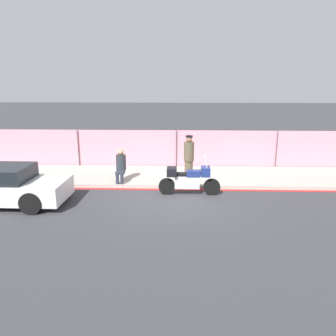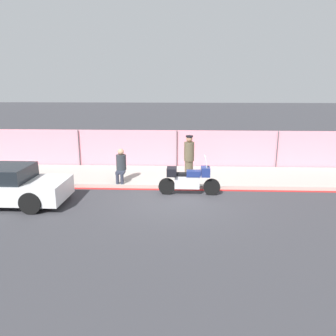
% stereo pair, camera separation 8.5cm
% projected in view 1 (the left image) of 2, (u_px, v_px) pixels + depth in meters
% --- Properties ---
extents(ground_plane, '(120.00, 120.00, 0.00)m').
position_uv_depth(ground_plane, '(175.00, 200.00, 11.68)').
color(ground_plane, '#38383D').
extents(sidewalk, '(35.36, 3.14, 0.15)m').
position_uv_depth(sidewalk, '(176.00, 176.00, 14.43)').
color(sidewalk, '#ADA89E').
rests_on(sidewalk, ground_plane).
extents(curb_paint_stripe, '(35.36, 0.18, 0.01)m').
position_uv_depth(curb_paint_stripe, '(175.00, 190.00, 12.84)').
color(curb_paint_stripe, red).
rests_on(curb_paint_stripe, ground_plane).
extents(storefront_fence, '(33.59, 0.17, 1.87)m').
position_uv_depth(storefront_fence, '(176.00, 150.00, 15.82)').
color(storefront_fence, pink).
rests_on(storefront_fence, ground_plane).
extents(motorcycle, '(2.30, 0.51, 1.49)m').
position_uv_depth(motorcycle, '(189.00, 179.00, 12.14)').
color(motorcycle, black).
rests_on(motorcycle, ground_plane).
extents(officer_standing, '(0.42, 0.42, 1.84)m').
position_uv_depth(officer_standing, '(189.00, 157.00, 13.56)').
color(officer_standing, brown).
rests_on(officer_standing, sidewalk).
extents(person_seated_on_curb, '(0.41, 0.70, 1.34)m').
position_uv_depth(person_seated_on_curb, '(121.00, 164.00, 13.24)').
color(person_seated_on_curb, '#2D3342').
rests_on(person_seated_on_curb, sidewalk).
extents(parked_car_right_down_street, '(4.47, 1.92, 1.34)m').
position_uv_depth(parked_car_right_down_street, '(0.00, 186.00, 11.17)').
color(parked_car_right_down_street, silver).
rests_on(parked_car_right_down_street, ground_plane).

